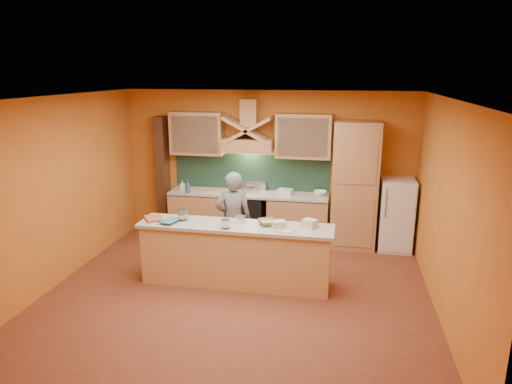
% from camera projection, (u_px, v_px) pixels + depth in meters
% --- Properties ---
extents(floor, '(5.50, 5.00, 0.01)m').
position_uv_depth(floor, '(238.00, 293.00, 6.66)').
color(floor, brown).
rests_on(floor, ground).
extents(ceiling, '(5.50, 5.00, 0.01)m').
position_uv_depth(ceiling, '(236.00, 98.00, 5.94)').
color(ceiling, white).
rests_on(ceiling, wall_back).
extents(wall_back, '(5.50, 0.02, 2.80)m').
position_uv_depth(wall_back, '(267.00, 165.00, 8.68)').
color(wall_back, orange).
rests_on(wall_back, floor).
extents(wall_front, '(5.50, 0.02, 2.80)m').
position_uv_depth(wall_front, '(171.00, 280.00, 3.93)').
color(wall_front, orange).
rests_on(wall_front, floor).
extents(wall_left, '(0.02, 5.00, 2.80)m').
position_uv_depth(wall_left, '(57.00, 191.00, 6.80)').
color(wall_left, orange).
rests_on(wall_left, floor).
extents(wall_right, '(0.02, 5.00, 2.80)m').
position_uv_depth(wall_right, '(447.00, 212.00, 5.80)').
color(wall_right, orange).
rests_on(wall_right, floor).
extents(base_cabinet_left, '(1.10, 0.60, 0.86)m').
position_uv_depth(base_cabinet_left, '(201.00, 215.00, 8.87)').
color(base_cabinet_left, tan).
rests_on(base_cabinet_left, floor).
extents(base_cabinet_right, '(1.10, 0.60, 0.86)m').
position_uv_depth(base_cabinet_right, '(298.00, 220.00, 8.52)').
color(base_cabinet_right, tan).
rests_on(base_cabinet_right, floor).
extents(counter_top, '(3.00, 0.62, 0.04)m').
position_uv_depth(counter_top, '(248.00, 194.00, 8.57)').
color(counter_top, '#B3AA98').
rests_on(counter_top, base_cabinet_left).
extents(stove, '(0.60, 0.58, 0.90)m').
position_uv_depth(stove, '(248.00, 217.00, 8.69)').
color(stove, black).
rests_on(stove, floor).
extents(backsplash, '(3.00, 0.03, 0.70)m').
position_uv_depth(backsplash, '(251.00, 172.00, 8.75)').
color(backsplash, '#183629').
rests_on(backsplash, wall_back).
extents(range_hood, '(0.92, 0.50, 0.24)m').
position_uv_depth(range_hood, '(249.00, 145.00, 8.38)').
color(range_hood, tan).
rests_on(range_hood, wall_back).
extents(hood_chimney, '(0.30, 0.30, 0.50)m').
position_uv_depth(hood_chimney, '(249.00, 113.00, 8.33)').
color(hood_chimney, tan).
rests_on(hood_chimney, wall_back).
extents(upper_cabinet_left, '(1.00, 0.35, 0.80)m').
position_uv_depth(upper_cabinet_left, '(197.00, 133.00, 8.59)').
color(upper_cabinet_left, tan).
rests_on(upper_cabinet_left, wall_back).
extents(upper_cabinet_right, '(1.00, 0.35, 0.80)m').
position_uv_depth(upper_cabinet_right, '(303.00, 136.00, 8.23)').
color(upper_cabinet_right, tan).
rests_on(upper_cabinet_right, wall_back).
extents(pantry_column, '(0.80, 0.60, 2.30)m').
position_uv_depth(pantry_column, '(355.00, 186.00, 8.16)').
color(pantry_column, tan).
rests_on(pantry_column, floor).
extents(fridge, '(0.58, 0.60, 1.30)m').
position_uv_depth(fridge, '(396.00, 215.00, 8.15)').
color(fridge, white).
rests_on(fridge, floor).
extents(trim_column_left, '(0.20, 0.30, 2.30)m').
position_uv_depth(trim_column_left, '(163.00, 175.00, 8.97)').
color(trim_column_left, '#472816').
rests_on(trim_column_left, floor).
extents(island_body, '(2.80, 0.55, 0.88)m').
position_uv_depth(island_body, '(236.00, 256.00, 6.85)').
color(island_body, '#DEAE72').
rests_on(island_body, floor).
extents(island_top, '(2.90, 0.62, 0.05)m').
position_uv_depth(island_top, '(235.00, 226.00, 6.73)').
color(island_top, '#B3AA98').
rests_on(island_top, island_body).
extents(person, '(0.66, 0.52, 1.62)m').
position_uv_depth(person, '(233.00, 220.00, 7.34)').
color(person, slate).
rests_on(person, floor).
extents(pot_large, '(0.24, 0.24, 0.17)m').
position_uv_depth(pot_large, '(237.00, 189.00, 8.59)').
color(pot_large, silver).
rests_on(pot_large, stove).
extents(pot_small, '(0.27, 0.27, 0.13)m').
position_uv_depth(pot_small, '(252.00, 190.00, 8.56)').
color(pot_small, silver).
rests_on(pot_small, stove).
extents(soap_bottle_a, '(0.10, 0.10, 0.19)m').
position_uv_depth(soap_bottle_a, '(182.00, 186.00, 8.70)').
color(soap_bottle_a, silver).
rests_on(soap_bottle_a, counter_top).
extents(soap_bottle_b, '(0.12, 0.12, 0.25)m').
position_uv_depth(soap_bottle_b, '(188.00, 186.00, 8.53)').
color(soap_bottle_b, '#2E4D7E').
rests_on(soap_bottle_b, counter_top).
extents(bowl_back, '(0.26, 0.26, 0.08)m').
position_uv_depth(bowl_back, '(320.00, 193.00, 8.40)').
color(bowl_back, white).
rests_on(bowl_back, counter_top).
extents(dish_rack, '(0.31, 0.27, 0.10)m').
position_uv_depth(dish_rack, '(285.00, 192.00, 8.45)').
color(dish_rack, silver).
rests_on(dish_rack, counter_top).
extents(book_lower, '(0.39, 0.41, 0.03)m').
position_uv_depth(book_lower, '(146.00, 219.00, 6.91)').
color(book_lower, '#A8563C').
rests_on(book_lower, island_top).
extents(book_upper, '(0.28, 0.33, 0.02)m').
position_uv_depth(book_upper, '(164.00, 220.00, 6.84)').
color(book_upper, teal).
rests_on(book_upper, island_top).
extents(jar_large, '(0.19, 0.19, 0.18)m').
position_uv_depth(jar_large, '(183.00, 214.00, 6.90)').
color(jar_large, silver).
rests_on(jar_large, island_top).
extents(jar_small, '(0.17, 0.17, 0.13)m').
position_uv_depth(jar_small, '(225.00, 224.00, 6.55)').
color(jar_small, white).
rests_on(jar_small, island_top).
extents(kitchen_scale, '(0.12, 0.12, 0.09)m').
position_uv_depth(kitchen_scale, '(241.00, 220.00, 6.78)').
color(kitchen_scale, white).
rests_on(kitchen_scale, island_top).
extents(mixing_bowl, '(0.38, 0.38, 0.07)m').
position_uv_depth(mixing_bowl, '(268.00, 222.00, 6.72)').
color(mixing_bowl, silver).
rests_on(mixing_bowl, island_top).
extents(cloth, '(0.30, 0.25, 0.02)m').
position_uv_depth(cloth, '(284.00, 230.00, 6.46)').
color(cloth, beige).
rests_on(cloth, island_top).
extents(grocery_bag_a, '(0.23, 0.21, 0.12)m').
position_uv_depth(grocery_bag_a, '(279.00, 225.00, 6.54)').
color(grocery_bag_a, beige).
rests_on(grocery_bag_a, island_top).
extents(grocery_bag_b, '(0.24, 0.23, 0.12)m').
position_uv_depth(grocery_bag_b, '(310.00, 223.00, 6.60)').
color(grocery_bag_b, beige).
rests_on(grocery_bag_b, island_top).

